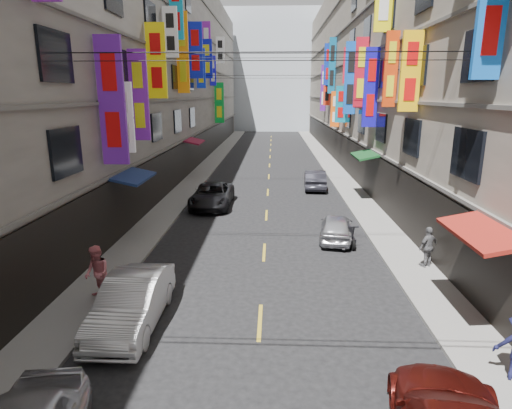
# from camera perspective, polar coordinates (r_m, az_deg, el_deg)

# --- Properties ---
(sidewalk_left) EXTENTS (2.00, 90.00, 0.12)m
(sidewalk_left) POSITION_cam_1_polar(r_m,az_deg,el_deg) (36.95, -7.65, 3.86)
(sidewalk_left) COLOR slate
(sidewalk_left) RESTS_ON ground
(sidewalk_right) EXTENTS (2.00, 90.00, 0.12)m
(sidewalk_right) POSITION_cam_1_polar(r_m,az_deg,el_deg) (36.83, 11.11, 3.68)
(sidewalk_right) COLOR slate
(sidewalk_right) RESTS_ON ground
(building_row_left) EXTENTS (10.14, 90.00, 19.00)m
(building_row_left) POSITION_cam_1_polar(r_m,az_deg,el_deg) (37.95, -17.55, 17.92)
(building_row_left) COLOR gray
(building_row_left) RESTS_ON ground
(building_row_right) EXTENTS (10.14, 90.00, 19.00)m
(building_row_right) POSITION_cam_1_polar(r_m,az_deg,el_deg) (37.72, 21.32, 17.65)
(building_row_right) COLOR #A79B8C
(building_row_right) RESTS_ON ground
(haze_block) EXTENTS (18.00, 8.00, 22.00)m
(haze_block) POSITION_cam_1_polar(r_m,az_deg,el_deg) (85.88, 2.17, 17.25)
(haze_block) COLOR #AAB4BE
(haze_block) RESTS_ON ground
(shop_signage) EXTENTS (14.00, 55.00, 11.34)m
(shop_signage) POSITION_cam_1_polar(r_m,az_deg,el_deg) (29.05, 0.82, 19.15)
(shop_signage) COLOR #0F3DBA
(shop_signage) RESTS_ON ground
(street_awnings) EXTENTS (13.99, 35.20, 0.41)m
(street_awnings) POSITION_cam_1_polar(r_m,az_deg,el_deg) (20.20, -2.32, 3.70)
(street_awnings) COLOR #124728
(street_awnings) RESTS_ON ground
(overhead_cables) EXTENTS (14.00, 38.04, 1.24)m
(overhead_cables) POSITION_cam_1_polar(r_m,az_deg,el_deg) (23.87, 1.54, 19.34)
(overhead_cables) COLOR black
(overhead_cables) RESTS_ON ground
(lane_markings) EXTENTS (0.12, 80.20, 0.01)m
(lane_markings) POSITION_cam_1_polar(r_m,az_deg,el_deg) (33.47, 1.66, 2.79)
(lane_markings) COLOR gold
(lane_markings) RESTS_ON ground
(scooter_far_right) EXTENTS (0.56, 1.80, 1.14)m
(scooter_far_right) POSITION_cam_1_polar(r_m,az_deg,el_deg) (20.20, 12.22, -4.12)
(scooter_far_right) COLOR black
(scooter_far_right) RESTS_ON ground
(car_left_mid) EXTENTS (1.63, 4.59, 1.51)m
(car_left_mid) POSITION_cam_1_polar(r_m,az_deg,el_deg) (13.60, -16.19, -12.37)
(car_left_mid) COLOR silver
(car_left_mid) RESTS_ON ground
(car_left_far) EXTENTS (2.41, 5.14, 1.42)m
(car_left_far) POSITION_cam_1_polar(r_m,az_deg,el_deg) (26.61, -5.86, 1.22)
(car_left_far) COLOR black
(car_left_far) RESTS_ON ground
(car_right_mid) EXTENTS (2.05, 3.91, 1.27)m
(car_right_mid) POSITION_cam_1_polar(r_m,az_deg,el_deg) (20.77, 10.65, -2.97)
(car_right_mid) COLOR silver
(car_right_mid) RESTS_ON ground
(car_right_far) EXTENTS (1.68, 4.33, 1.40)m
(car_right_far) POSITION_cam_1_polar(r_m,az_deg,el_deg) (31.86, 7.84, 3.34)
(car_right_far) COLOR #2A2932
(car_right_far) RESTS_ON ground
(pedestrian_lfar) EXTENTS (1.08, 1.09, 1.87)m
(pedestrian_lfar) POSITION_cam_1_polar(r_m,az_deg,el_deg) (15.16, -20.44, -8.61)
(pedestrian_lfar) COLOR #DE757E
(pedestrian_lfar) RESTS_ON sidewalk_left
(pedestrian_rfar) EXTENTS (1.11, 0.96, 1.64)m
(pedestrian_rfar) POSITION_cam_1_polar(r_m,az_deg,el_deg) (18.23, 21.96, -5.26)
(pedestrian_rfar) COLOR #5D5C5F
(pedestrian_rfar) RESTS_ON sidewalk_right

